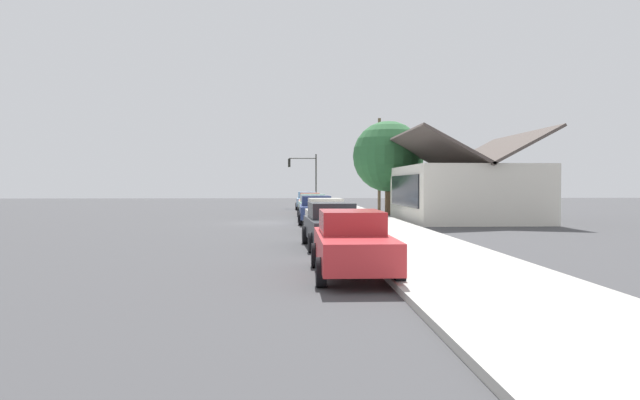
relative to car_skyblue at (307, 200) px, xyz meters
name	(u,v)px	position (x,y,z in m)	size (l,w,h in m)	color
ground_plane	(270,223)	(18.08, -2.63, -0.82)	(120.00, 120.00, 0.00)	#424244
sidewalk_curb	(365,221)	(18.08, 2.97, -0.74)	(60.00, 4.20, 0.16)	#B2AFA8
car_skyblue	(307,200)	(0.00, 0.00, 0.00)	(4.90, 2.13, 1.59)	#8CB7E0
car_coral	(310,203)	(6.50, 0.07, 0.00)	(4.85, 2.05, 1.59)	#EA8C75
car_seafoam	(313,206)	(12.88, 0.07, 0.00)	(4.91, 2.13, 1.59)	#9ED1BC
car_navy	(316,209)	(18.69, 0.06, 0.00)	(4.82, 2.10, 1.59)	navy
car_ivory	(326,215)	(24.86, 0.26, 0.00)	(4.55, 2.06, 1.59)	silver
car_charcoal	(332,225)	(31.24, 0.12, 0.00)	(4.74, 2.13, 1.59)	#2D3035
car_cherry	(352,242)	(37.50, 0.18, 0.00)	(4.79, 1.94, 1.59)	red
storefront_building	(464,191)	(16.64, 9.35, 1.03)	(10.82, 7.75, 5.51)	silver
shade_tree	(388,157)	(9.66, 5.78, 3.51)	(5.24, 5.24, 6.96)	brown
traffic_light_main	(305,172)	(-3.55, -0.09, 2.67)	(0.37, 2.79, 5.20)	#383833
utility_pole_wooden	(379,163)	(6.78, 5.57, 3.11)	(1.80, 0.24, 7.50)	brown
fire_hydrant_red	(375,235)	(31.88, 1.57, -0.32)	(0.22, 0.22, 0.71)	red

